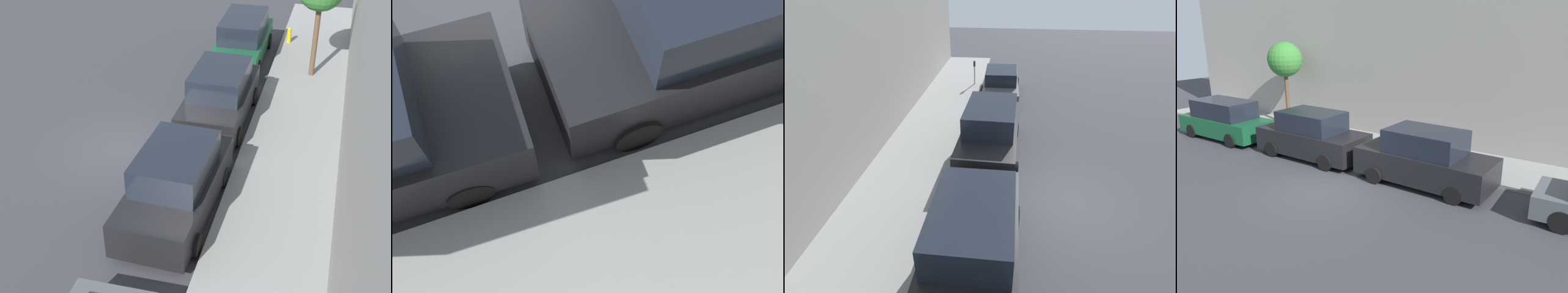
{
  "view_description": "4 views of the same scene",
  "coord_description": "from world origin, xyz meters",
  "views": [
    {
      "loc": [
        5.95,
        -13.61,
        9.45
      ],
      "look_at": [
        2.44,
        -0.77,
        1.0
      ],
      "focal_mm": 50.0,
      "sensor_mm": 36.0,
      "label": 1
    },
    {
      "loc": [
        5.95,
        -0.47,
        6.67
      ],
      "look_at": [
        3.56,
        0.4,
        1.0
      ],
      "focal_mm": 50.0,
      "sensor_mm": 36.0,
      "label": 2
    },
    {
      "loc": [
        1.7,
        7.33,
        6.17
      ],
      "look_at": [
        2.66,
        -1.34,
        1.0
      ],
      "focal_mm": 28.0,
      "sensor_mm": 36.0,
      "label": 3
    },
    {
      "loc": [
        -8.92,
        -8.06,
        5.38
      ],
      "look_at": [
        2.4,
        -0.37,
        1.0
      ],
      "focal_mm": 35.0,
      "sensor_mm": 36.0,
      "label": 4
    }
  ],
  "objects": [
    {
      "name": "parked_suv_third",
      "position": [
        2.37,
        2.66,
        0.93
      ],
      "size": [
        2.08,
        4.81,
        1.98
      ],
      "color": "black",
      "rests_on": "ground_plane"
    }
  ]
}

